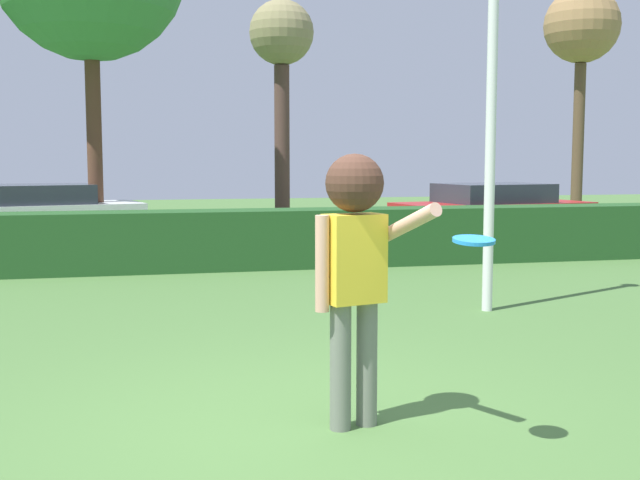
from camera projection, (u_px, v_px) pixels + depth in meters
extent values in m
plane|color=#497238|center=(301.00, 429.00, 5.18)|extent=(60.00, 60.00, 0.00)
cylinder|color=slate|center=(367.00, 363.00, 5.24)|extent=(0.14, 0.14, 0.84)
cylinder|color=slate|center=(340.00, 367.00, 5.15)|extent=(0.14, 0.14, 0.84)
cube|color=yellow|center=(354.00, 258.00, 5.12)|extent=(0.42, 0.31, 0.58)
cylinder|color=#DBA185|center=(409.00, 224.00, 4.96)|extent=(0.24, 0.62, 0.30)
cylinder|color=#DBA185|center=(322.00, 264.00, 5.02)|extent=(0.09, 0.09, 0.62)
sphere|color=#DBA185|center=(355.00, 188.00, 5.07)|extent=(0.22, 0.22, 0.22)
sphere|color=#452B1F|center=(355.00, 183.00, 5.07)|extent=(0.38, 0.38, 0.38)
cylinder|color=#268CE5|center=(474.00, 240.00, 4.54)|extent=(0.25, 0.25, 0.05)
cylinder|color=silver|center=(492.00, 90.00, 8.98)|extent=(0.12, 0.12, 5.13)
cube|color=#224E21|center=(205.00, 240.00, 12.66)|extent=(18.25, 0.90, 0.95)
cube|color=white|center=(37.00, 217.00, 16.23)|extent=(4.49, 2.66, 0.55)
cube|color=#2D333D|center=(36.00, 194.00, 16.18)|extent=(2.51, 2.05, 0.40)
cylinder|color=black|center=(101.00, 225.00, 17.67)|extent=(0.61, 0.24, 0.60)
cylinder|color=black|center=(118.00, 231.00, 16.16)|extent=(0.61, 0.24, 0.60)
cube|color=#B21E1E|center=(493.00, 215.00, 16.82)|extent=(4.43, 2.41, 0.55)
cube|color=#2D333D|center=(493.00, 193.00, 16.77)|extent=(2.44, 1.92, 0.40)
cylinder|color=black|center=(524.00, 223.00, 18.19)|extent=(0.61, 0.20, 0.60)
cylinder|color=black|center=(574.00, 229.00, 16.64)|extent=(0.61, 0.20, 0.60)
cylinder|color=black|center=(413.00, 227.00, 17.05)|extent=(0.61, 0.20, 0.60)
cylinder|color=black|center=(456.00, 234.00, 15.50)|extent=(0.61, 0.20, 0.60)
cylinder|color=brown|center=(94.00, 133.00, 16.74)|extent=(0.32, 0.32, 4.63)
cylinder|color=#4F362F|center=(282.00, 149.00, 19.43)|extent=(0.37, 0.37, 4.05)
sphere|color=#8A7F56|center=(282.00, 32.00, 19.14)|extent=(1.58, 1.58, 1.58)
cylinder|color=brown|center=(578.00, 147.00, 19.99)|extent=(0.28, 0.28, 4.17)
sphere|color=#967348|center=(582.00, 25.00, 19.68)|extent=(1.88, 1.88, 1.88)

